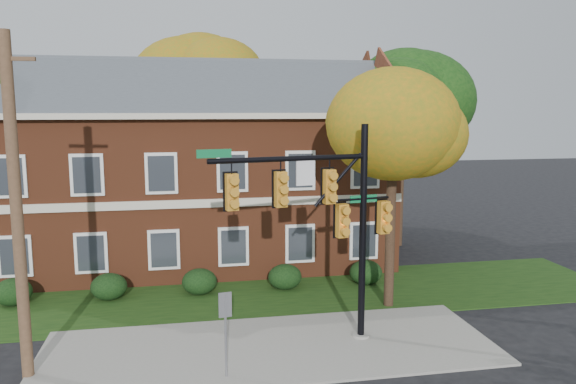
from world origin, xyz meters
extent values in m
plane|color=black|center=(0.00, 0.00, 0.00)|extent=(120.00, 120.00, 0.00)
cube|color=gray|center=(0.00, 1.00, 0.04)|extent=(14.00, 5.00, 0.08)
cube|color=#193811|center=(0.00, 6.00, 0.02)|extent=(30.00, 6.00, 0.04)
cube|color=brown|center=(-2.00, 12.00, 3.50)|extent=(18.00, 8.00, 7.00)
cube|color=beige|center=(-2.00, 12.00, 7.12)|extent=(18.80, 8.80, 0.24)
cube|color=beige|center=(-2.00, 7.97, 3.50)|extent=(18.00, 0.12, 0.35)
ellipsoid|color=black|center=(-9.00, 6.70, 0.53)|extent=(1.40, 1.26, 1.05)
ellipsoid|color=black|center=(-5.50, 6.70, 0.53)|extent=(1.40, 1.26, 1.05)
ellipsoid|color=black|center=(-2.00, 6.70, 0.53)|extent=(1.40, 1.26, 1.05)
ellipsoid|color=black|center=(1.50, 6.70, 0.53)|extent=(1.40, 1.26, 1.05)
ellipsoid|color=black|center=(5.00, 6.70, 0.53)|extent=(1.40, 1.26, 1.05)
cylinder|color=black|center=(5.00, 4.00, 2.88)|extent=(0.36, 0.36, 5.76)
ellipsoid|color=orange|center=(5.00, 4.00, 6.48)|extent=(4.25, 4.25, 3.60)
ellipsoid|color=orange|center=(5.62, 3.62, 7.08)|extent=(3.50, 3.50, 3.00)
cylinder|color=black|center=(9.00, 13.00, 3.52)|extent=(0.36, 0.36, 7.04)
ellipsoid|color=#0E340E|center=(9.00, 13.00, 7.92)|extent=(5.95, 5.95, 5.04)
ellipsoid|color=#0E340E|center=(9.88, 12.47, 8.52)|extent=(4.90, 4.90, 4.20)
cylinder|color=black|center=(-1.00, 20.00, 3.84)|extent=(0.36, 0.36, 7.68)
ellipsoid|color=#B9650F|center=(-1.00, 20.00, 8.64)|extent=(6.46, 6.46, 5.47)
ellipsoid|color=#B9650F|center=(-0.05, 19.43, 9.24)|extent=(5.32, 5.32, 4.56)
cylinder|color=gray|center=(3.01, 1.25, 0.08)|extent=(0.56, 0.56, 0.16)
cylinder|color=black|center=(3.01, 1.25, 3.48)|extent=(0.26, 0.26, 6.95)
cylinder|color=black|center=(0.58, 0.76, 5.96)|extent=(4.90, 1.12, 0.16)
cylinder|color=black|center=(3.01, 1.25, 4.62)|extent=(1.77, 0.42, 0.08)
cube|color=orange|center=(-1.18, 0.42, 5.07)|extent=(0.49, 0.38, 1.15)
cube|color=orange|center=(0.28, 0.71, 5.07)|extent=(0.49, 0.38, 1.15)
cube|color=orange|center=(1.84, 1.02, 5.07)|extent=(0.49, 0.38, 1.15)
cube|color=silver|center=(1.06, 0.86, 5.51)|extent=(0.59, 0.15, 0.74)
cube|color=#0E6C38|center=(-1.66, 0.32, 6.18)|extent=(0.98, 0.23, 0.24)
cube|color=orange|center=(2.28, 1.10, 3.97)|extent=(0.49, 0.38, 1.15)
cube|color=orange|center=(3.74, 1.39, 3.97)|extent=(0.49, 0.38, 1.15)
cube|color=#0E6C38|center=(3.01, 1.25, 4.62)|extent=(0.93, 0.22, 0.23)
cylinder|color=brown|center=(-6.91, 0.40, 4.71)|extent=(0.33, 0.33, 9.41)
cube|color=brown|center=(-6.91, 0.40, 8.68)|extent=(1.47, 0.20, 0.10)
cylinder|color=slate|center=(-1.50, -0.69, 1.24)|extent=(0.08, 0.08, 2.47)
cube|color=slate|center=(-1.50, -0.69, 2.14)|extent=(0.36, 0.10, 0.70)
camera|label=1|loc=(-2.52, -15.37, 7.41)|focal=35.00mm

